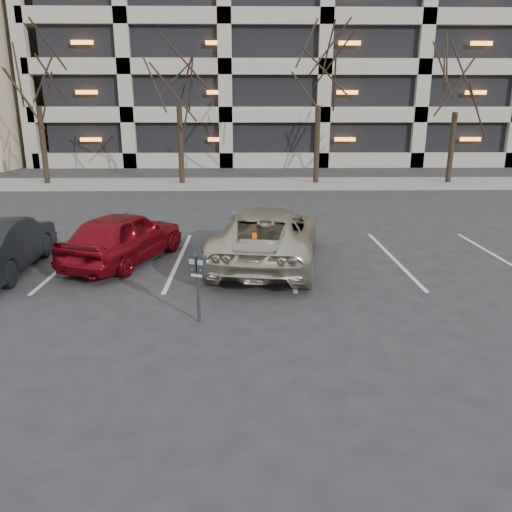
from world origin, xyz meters
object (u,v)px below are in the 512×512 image
Objects in this scene: tree_d at (460,65)px; car_red at (124,237)px; parking_meter at (198,272)px; suv_silver at (268,235)px; tree_a at (33,55)px; tree_c at (320,54)px; tree_b at (177,55)px.

car_red is (-13.74, -13.90, -5.23)m from tree_d.
car_red reaches higher than parking_meter.
suv_silver reaches higher than car_red.
tree_a is at bearing 140.60° from parking_meter.
parking_meter is (-4.51, -17.70, -5.46)m from tree_c.
tree_b is 1.60× the size of suv_silver.
tree_c is (7.00, 0.00, 0.08)m from tree_b.
tree_c reaches higher than suv_silver.
tree_d is at bearing 79.36° from parking_meter.
tree_d is at bearing -116.99° from suv_silver.
tree_c is 16.49m from car_red.
tree_d is (14.00, 0.00, -0.44)m from tree_b.
tree_a reaches higher than car_red.
tree_c is at bearing 180.00° from tree_d.
tree_b reaches higher than parking_meter.
tree_c is at bearing 0.00° from tree_a.
tree_a is 1.08× the size of tree_d.
tree_a reaches higher than tree_b.
parking_meter is 0.32× the size of car_red.
tree_d is (7.00, 0.00, -0.52)m from tree_c.
tree_a is 20.79m from parking_meter.
tree_c is 1.62× the size of suv_silver.
tree_b is (7.00, 0.00, -0.01)m from tree_a.
tree_c reaches higher than tree_a.
tree_d is at bearing -115.04° from car_red.
car_red is (7.26, -13.90, -5.68)m from tree_a.
suv_silver is at bearing -162.35° from car_red.
tree_b is at bearing -65.71° from suv_silver.
tree_a is at bearing -42.81° from car_red.
parking_meter is at bearing -104.31° from tree_c.
tree_b is at bearing 120.41° from parking_meter.
suv_silver is 3.63m from car_red.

